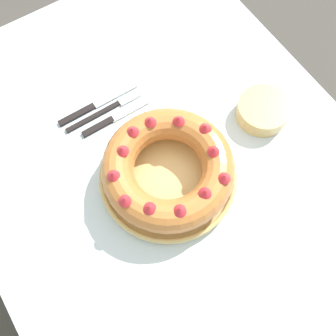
# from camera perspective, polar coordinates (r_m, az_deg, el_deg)

# --- Properties ---
(ground_plane) EXTENTS (8.00, 8.00, 0.00)m
(ground_plane) POSITION_cam_1_polar(r_m,az_deg,el_deg) (1.69, 0.24, -10.18)
(ground_plane) COLOR #4C4742
(dining_table) EXTENTS (1.28, 0.94, 0.77)m
(dining_table) POSITION_cam_1_polar(r_m,az_deg,el_deg) (1.05, 0.39, -2.28)
(dining_table) COLOR silver
(dining_table) RESTS_ON ground_plane
(serving_dish) EXTENTS (0.33, 0.33, 0.03)m
(serving_dish) POSITION_cam_1_polar(r_m,az_deg,el_deg) (0.94, 0.00, -1.22)
(serving_dish) COLOR tan
(serving_dish) RESTS_ON dining_table
(bundt_cake) EXTENTS (0.30, 0.30, 0.09)m
(bundt_cake) POSITION_cam_1_polar(r_m,az_deg,el_deg) (0.89, -0.00, 0.02)
(bundt_cake) COLOR #C67538
(bundt_cake) RESTS_ON serving_dish
(fork) EXTENTS (0.02, 0.22, 0.01)m
(fork) POSITION_cam_1_polar(r_m,az_deg,el_deg) (1.04, -8.54, 8.57)
(fork) COLOR black
(fork) RESTS_ON dining_table
(serving_knife) EXTENTS (0.02, 0.23, 0.01)m
(serving_knife) POSITION_cam_1_polar(r_m,az_deg,el_deg) (1.05, -10.84, 8.79)
(serving_knife) COLOR black
(serving_knife) RESTS_ON dining_table
(cake_knife) EXTENTS (0.02, 0.20, 0.01)m
(cake_knife) POSITION_cam_1_polar(r_m,az_deg,el_deg) (1.03, -8.16, 7.00)
(cake_knife) COLOR black
(cake_knife) RESTS_ON dining_table
(side_bowl) EXTENTS (0.13, 0.13, 0.05)m
(side_bowl) POSITION_cam_1_polar(r_m,az_deg,el_deg) (1.04, 13.53, 8.15)
(side_bowl) COLOR tan
(side_bowl) RESTS_ON dining_table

